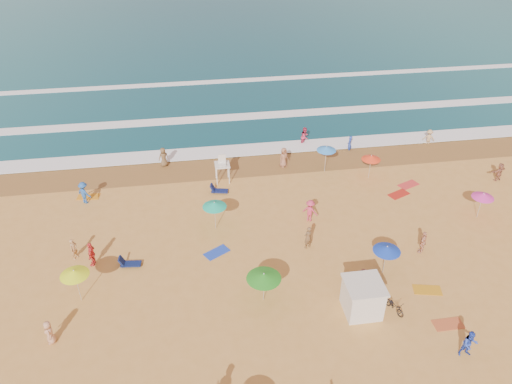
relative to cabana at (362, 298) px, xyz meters
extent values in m
plane|color=gold|center=(-2.97, 5.07, -1.00)|extent=(220.00, 220.00, 0.00)
plane|color=olive|center=(-2.97, 17.57, -0.99)|extent=(220.00, 220.00, 0.00)
cube|color=white|center=(-2.97, 20.07, -0.90)|extent=(200.00, 2.20, 0.05)
cube|color=white|center=(-2.97, 27.07, -0.90)|extent=(200.00, 1.60, 0.05)
cube|color=white|center=(-2.97, 37.07, -0.90)|extent=(200.00, 1.20, 0.05)
cube|color=silver|center=(0.00, 0.00, 0.00)|extent=(2.00, 2.00, 2.00)
cube|color=silver|center=(0.00, 0.00, 1.06)|extent=(2.20, 2.20, 0.12)
imported|color=black|center=(1.90, -0.30, -0.59)|extent=(1.09, 1.63, 0.81)
cone|color=#3692F5|center=(1.98, 15.56, 1.22)|extent=(1.61, 1.61, 0.35)
cone|color=#E432A3|center=(11.46, 7.58, 0.95)|extent=(1.57, 1.57, 0.35)
cone|color=#163BBD|center=(2.44, 2.91, 0.98)|extent=(1.73, 1.73, 0.35)
cone|color=#288D20|center=(-5.50, 1.70, 0.92)|extent=(2.06, 2.06, 0.35)
cone|color=#16B88F|center=(-7.79, 9.08, 1.09)|extent=(1.69, 1.69, 0.35)
cone|color=#DEF91A|center=(-16.35, 3.25, 1.24)|extent=(1.68, 1.68, 0.35)
cone|color=#FF3E1A|center=(5.33, 14.02, 0.94)|extent=(1.55, 1.55, 0.35)
cube|color=#0F1C4F|center=(-13.57, 5.92, -0.83)|extent=(1.35, 0.69, 0.34)
cube|color=#101A53|center=(-7.10, 13.62, -0.83)|extent=(1.39, 0.82, 0.34)
cube|color=blue|center=(-7.94, 6.42, -0.98)|extent=(1.90, 1.61, 0.03)
cube|color=orange|center=(-17.37, 14.56, -0.98)|extent=(1.79, 1.06, 0.03)
cube|color=#BC562C|center=(4.61, -1.76, -0.98)|extent=(1.71, 0.87, 0.03)
cube|color=red|center=(6.89, 11.29, -0.98)|extent=(1.90, 1.48, 0.03)
cube|color=orange|center=(4.60, 0.98, -0.98)|extent=(1.85, 1.21, 0.03)
cube|color=red|center=(8.20, 12.49, -0.98)|extent=(1.90, 1.45, 0.03)
imported|color=brown|center=(-11.47, 18.48, -0.14)|extent=(0.98, 0.81, 1.72)
imported|color=#2458AB|center=(-17.43, 13.78, -0.09)|extent=(1.35, 1.24, 1.82)
imported|color=tan|center=(-17.51, 0.31, -0.24)|extent=(0.62, 0.83, 1.52)
imported|color=tan|center=(0.49, 1.38, -0.06)|extent=(1.82, 1.15, 1.87)
imported|color=tan|center=(12.82, 19.01, -0.43)|extent=(1.21, 0.96, 1.64)
imported|color=#E23A38|center=(-15.99, 6.44, -0.11)|extent=(0.57, 1.09, 1.78)
imported|color=tan|center=(5.71, 4.46, -0.15)|extent=(0.99, 1.01, 1.70)
imported|color=#D23459|center=(-0.92, 9.01, -0.13)|extent=(1.30, 1.18, 1.75)
imported|color=brown|center=(-1.77, 6.05, -0.13)|extent=(0.75, 0.64, 1.74)
imported|color=blue|center=(5.18, 18.91, -0.44)|extent=(0.58, 0.69, 1.61)
imported|color=blue|center=(4.58, -3.87, -0.13)|extent=(0.88, 0.71, 1.73)
imported|color=#A3684B|center=(-1.31, 16.90, -0.12)|extent=(1.03, 0.92, 1.77)
imported|color=#CE3354|center=(1.44, 20.69, -0.31)|extent=(1.13, 1.16, 1.88)
imported|color=tan|center=(-17.25, 7.27, -0.23)|extent=(0.61, 0.67, 1.53)
imported|color=#B16D51|center=(15.74, 12.13, -0.21)|extent=(1.53, 0.85, 1.57)
camera|label=1|loc=(-9.10, -19.34, 21.11)|focal=35.00mm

